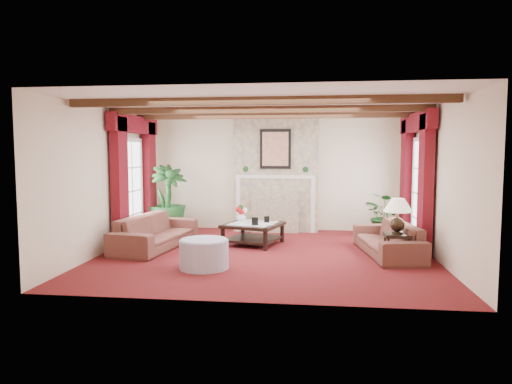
# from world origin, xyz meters

# --- Properties ---
(floor) EXTENTS (6.00, 6.00, 0.00)m
(floor) POSITION_xyz_m (0.00, 0.00, 0.00)
(floor) COLOR #4B0E0D
(floor) RESTS_ON ground
(ceiling) EXTENTS (6.00, 6.00, 0.00)m
(ceiling) POSITION_xyz_m (0.00, 0.00, 2.70)
(ceiling) COLOR white
(ceiling) RESTS_ON floor
(back_wall) EXTENTS (6.00, 0.02, 2.70)m
(back_wall) POSITION_xyz_m (0.00, 2.75, 1.35)
(back_wall) COLOR beige
(back_wall) RESTS_ON ground
(left_wall) EXTENTS (0.02, 5.50, 2.70)m
(left_wall) POSITION_xyz_m (-3.00, 0.00, 1.35)
(left_wall) COLOR beige
(left_wall) RESTS_ON ground
(right_wall) EXTENTS (0.02, 5.50, 2.70)m
(right_wall) POSITION_xyz_m (3.00, 0.00, 1.35)
(right_wall) COLOR beige
(right_wall) RESTS_ON ground
(ceiling_beams) EXTENTS (6.00, 3.00, 0.12)m
(ceiling_beams) POSITION_xyz_m (0.00, 0.00, 2.64)
(ceiling_beams) COLOR #392112
(ceiling_beams) RESTS_ON ceiling
(fireplace) EXTENTS (2.00, 0.52, 2.70)m
(fireplace) POSITION_xyz_m (0.00, 2.55, 2.70)
(fireplace) COLOR tan
(fireplace) RESTS_ON ground
(french_door_left) EXTENTS (0.10, 1.10, 2.16)m
(french_door_left) POSITION_xyz_m (-2.97, 1.00, 2.13)
(french_door_left) COLOR white
(french_door_left) RESTS_ON ground
(french_door_right) EXTENTS (0.10, 1.10, 2.16)m
(french_door_right) POSITION_xyz_m (2.97, 1.00, 2.13)
(french_door_right) COLOR white
(french_door_right) RESTS_ON ground
(curtains_left) EXTENTS (0.20, 2.40, 2.55)m
(curtains_left) POSITION_xyz_m (-2.86, 1.00, 2.55)
(curtains_left) COLOR #520B14
(curtains_left) RESTS_ON ground
(curtains_right) EXTENTS (0.20, 2.40, 2.55)m
(curtains_right) POSITION_xyz_m (2.86, 1.00, 2.55)
(curtains_right) COLOR #520B14
(curtains_right) RESTS_ON ground
(sofa_left) EXTENTS (2.40, 1.31, 0.86)m
(sofa_left) POSITION_xyz_m (-2.19, 0.28, 0.43)
(sofa_left) COLOR #3B1018
(sofa_left) RESTS_ON ground
(sofa_right) EXTENTS (2.21, 1.16, 0.80)m
(sofa_right) POSITION_xyz_m (2.22, 0.19, 0.40)
(sofa_right) COLOR #3B1018
(sofa_right) RESTS_ON ground
(potted_palm) EXTENTS (2.47, 2.47, 0.89)m
(potted_palm) POSITION_xyz_m (-2.46, 1.87, 0.44)
(potted_palm) COLOR black
(potted_palm) RESTS_ON ground
(small_plant) EXTENTS (1.83, 1.84, 0.77)m
(small_plant) POSITION_xyz_m (2.47, 1.88, 0.39)
(small_plant) COLOR black
(small_plant) RESTS_ON ground
(coffee_table) EXTENTS (1.31, 1.31, 0.43)m
(coffee_table) POSITION_xyz_m (-0.34, 0.85, 0.22)
(coffee_table) COLOR black
(coffee_table) RESTS_ON ground
(side_table) EXTENTS (0.50, 0.50, 0.50)m
(side_table) POSITION_xyz_m (2.28, -0.38, 0.25)
(side_table) COLOR black
(side_table) RESTS_ON ground
(ottoman) EXTENTS (0.79, 0.79, 0.46)m
(ottoman) POSITION_xyz_m (-0.89, -1.15, 0.23)
(ottoman) COLOR gray
(ottoman) RESTS_ON ground
(table_lamp) EXTENTS (0.49, 0.49, 0.62)m
(table_lamp) POSITION_xyz_m (2.28, -0.38, 0.81)
(table_lamp) COLOR black
(table_lamp) RESTS_ON side_table
(flower_vase) EXTENTS (0.22, 0.23, 0.19)m
(flower_vase) POSITION_xyz_m (-0.62, 1.12, 0.53)
(flower_vase) COLOR silver
(flower_vase) RESTS_ON coffee_table
(book) EXTENTS (0.24, 0.24, 0.30)m
(book) POSITION_xyz_m (-0.16, 0.61, 0.58)
(book) COLOR black
(book) RESTS_ON coffee_table
(photo_frame_a) EXTENTS (0.13, 0.04, 0.17)m
(photo_frame_a) POSITION_xyz_m (-0.27, 0.57, 0.51)
(photo_frame_a) COLOR black
(photo_frame_a) RESTS_ON coffee_table
(photo_frame_b) EXTENTS (0.11, 0.06, 0.14)m
(photo_frame_b) POSITION_xyz_m (-0.07, 0.94, 0.50)
(photo_frame_b) COLOR black
(photo_frame_b) RESTS_ON coffee_table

